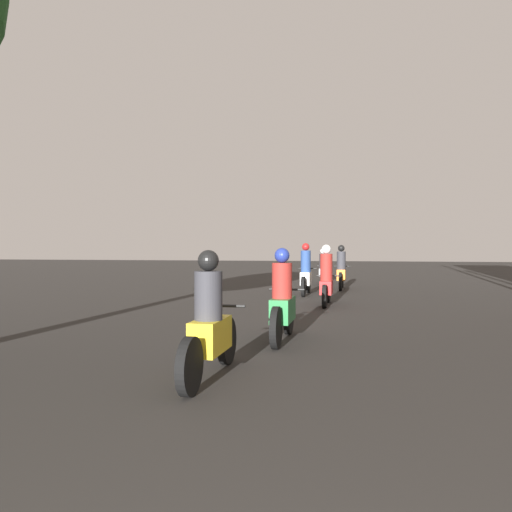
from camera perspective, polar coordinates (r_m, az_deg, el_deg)
motorcycle_yellow at (r=5.79m, az=-5.29°, el=-8.06°), size 0.60×2.03×1.48m
motorcycle_green at (r=8.07m, az=3.06°, el=-5.48°), size 0.60×1.95×1.51m
motorcycle_red at (r=13.27m, az=8.05°, el=-2.87°), size 0.60×2.00×1.60m
motorcycle_white at (r=16.22m, az=5.72°, el=-2.08°), size 0.60×2.10×1.67m
motorcycle_orange at (r=18.53m, az=9.72°, el=-1.76°), size 0.60×2.12×1.63m
motorcycle_silver at (r=21.53m, az=7.68°, el=-1.51°), size 0.60×1.98×1.51m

